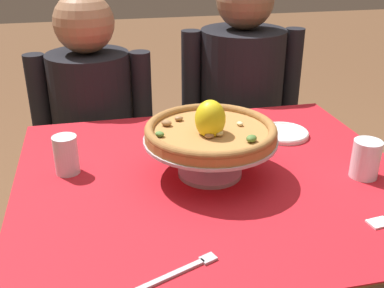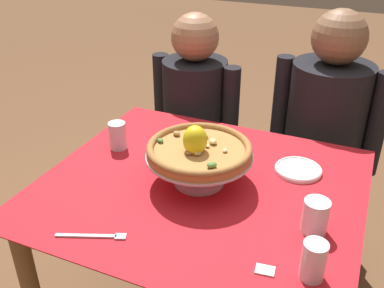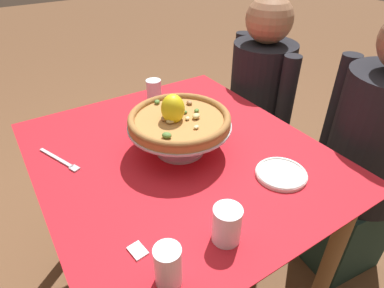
{
  "view_description": "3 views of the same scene",
  "coord_description": "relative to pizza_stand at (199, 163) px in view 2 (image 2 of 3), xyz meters",
  "views": [
    {
      "loc": [
        -0.3,
        -1.07,
        1.37
      ],
      "look_at": [
        -0.05,
        0.07,
        0.83
      ],
      "focal_mm": 43.15,
      "sensor_mm": 36.0,
      "label": 1
    },
    {
      "loc": [
        0.46,
        -1.13,
        1.59
      ],
      "look_at": [
        -0.07,
        0.09,
        0.86
      ],
      "focal_mm": 40.47,
      "sensor_mm": 36.0,
      "label": 2
    },
    {
      "loc": [
        0.82,
        -0.47,
        1.45
      ],
      "look_at": [
        0.04,
        0.03,
        0.81
      ],
      "focal_mm": 30.63,
      "sensor_mm": 36.0,
      "label": 3
    }
  ],
  "objects": [
    {
      "name": "dining_table",
      "position": [
        0.01,
        -0.01,
        -0.2
      ],
      "size": [
        1.07,
        0.95,
        0.76
      ],
      "color": "olive",
      "rests_on": "ground"
    },
    {
      "name": "pizza_stand",
      "position": [
        0.0,
        0.0,
        0.0
      ],
      "size": [
        0.36,
        0.36,
        0.11
      ],
      "color": "#B7B7C1",
      "rests_on": "dining_table"
    },
    {
      "name": "pizza",
      "position": [
        -0.0,
        -0.0,
        0.06
      ],
      "size": [
        0.35,
        0.35,
        0.11
      ],
      "color": "#AD753D",
      "rests_on": "pizza_stand"
    },
    {
      "name": "water_glass_front_right",
      "position": [
        0.43,
        -0.29,
        -0.03
      ],
      "size": [
        0.06,
        0.06,
        0.11
      ],
      "color": "white",
      "rests_on": "dining_table"
    },
    {
      "name": "water_glass_side_right",
      "position": [
        0.4,
        -0.1,
        -0.03
      ],
      "size": [
        0.08,
        0.08,
        0.1
      ],
      "color": "white",
      "rests_on": "dining_table"
    },
    {
      "name": "water_glass_side_left",
      "position": [
        -0.38,
        0.09,
        -0.03
      ],
      "size": [
        0.07,
        0.07,
        0.11
      ],
      "color": "silver",
      "rests_on": "dining_table"
    },
    {
      "name": "side_plate",
      "position": [
        0.3,
        0.2,
        -0.07
      ],
      "size": [
        0.17,
        0.17,
        0.02
      ],
      "color": "white",
      "rests_on": "dining_table"
    },
    {
      "name": "dinner_fork",
      "position": [
        -0.16,
        -0.38,
        -0.07
      ],
      "size": [
        0.2,
        0.09,
        0.01
      ],
      "color": "#B7B7C1",
      "rests_on": "dining_table"
    },
    {
      "name": "sugar_packet",
      "position": [
        0.32,
        -0.32,
        -0.07
      ],
      "size": [
        0.05,
        0.04,
        0.0
      ],
      "primitive_type": "cube",
      "rotation": [
        0.0,
        0.0,
        0.13
      ],
      "color": "white",
      "rests_on": "dining_table"
    },
    {
      "name": "diner_left",
      "position": [
        -0.3,
        0.67,
        -0.28
      ],
      "size": [
        0.47,
        0.35,
        1.17
      ],
      "color": "#1E3833",
      "rests_on": "ground"
    },
    {
      "name": "diner_right",
      "position": [
        0.32,
        0.71,
        -0.23
      ],
      "size": [
        0.51,
        0.39,
        1.24
      ],
      "color": "#1E3833",
      "rests_on": "ground"
    }
  ]
}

